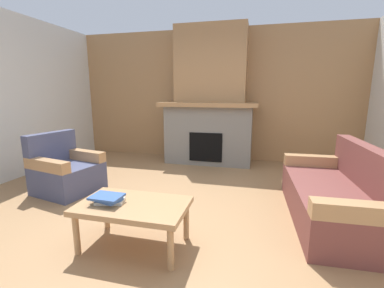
% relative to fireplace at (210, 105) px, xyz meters
% --- Properties ---
extents(ground, '(9.00, 9.00, 0.00)m').
position_rel_fireplace_xyz_m(ground, '(0.00, -2.62, -1.16)').
color(ground, '#9E754C').
extents(wall_back_wood_panel, '(6.00, 0.12, 2.70)m').
position_rel_fireplace_xyz_m(wall_back_wood_panel, '(0.00, 0.38, 0.19)').
color(wall_back_wood_panel, '#A87A4C').
rests_on(wall_back_wood_panel, ground).
extents(fireplace, '(1.90, 0.82, 2.70)m').
position_rel_fireplace_xyz_m(fireplace, '(0.00, 0.00, 0.00)').
color(fireplace, gray).
rests_on(fireplace, ground).
extents(couch, '(0.90, 1.83, 0.85)m').
position_rel_fireplace_xyz_m(couch, '(1.86, -2.17, -0.88)').
color(couch, brown).
rests_on(couch, ground).
extents(armchair, '(0.90, 0.90, 0.85)m').
position_rel_fireplace_xyz_m(armchair, '(-1.73, -2.14, -0.87)').
color(armchair, '#474C6B').
rests_on(armchair, ground).
extents(coffee_table, '(1.00, 0.60, 0.43)m').
position_rel_fireplace_xyz_m(coffee_table, '(-0.13, -3.20, -0.79)').
color(coffee_table, tan).
rests_on(coffee_table, ground).
extents(book_stack_near_edge, '(0.31, 0.23, 0.08)m').
position_rel_fireplace_xyz_m(book_stack_near_edge, '(-0.35, -3.25, -0.69)').
color(book_stack_near_edge, beige).
rests_on(book_stack_near_edge, coffee_table).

